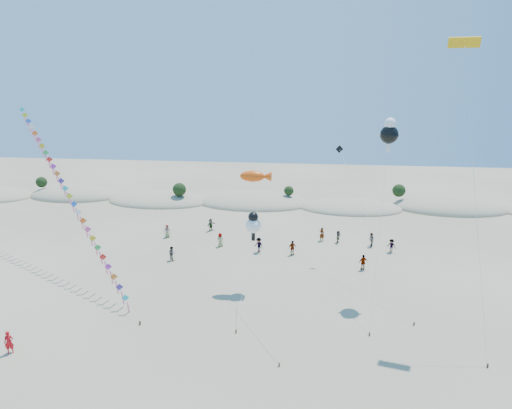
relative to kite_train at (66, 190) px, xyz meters
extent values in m
plane|color=#83775B|center=(16.84, -18.30, -8.83)|extent=(160.00, 160.00, 0.00)
ellipsoid|color=gray|center=(-15.16, 27.70, -8.83)|extent=(16.00, 8.80, 3.60)
ellipsoid|color=#1F3E16|center=(-15.16, 27.70, -7.84)|extent=(12.80, 5.76, 0.64)
ellipsoid|color=gray|center=(0.84, 26.30, -8.83)|extent=(17.60, 9.68, 3.00)
ellipsoid|color=#1F3E16|center=(0.84, 26.30, -8.00)|extent=(14.08, 6.34, 0.70)
ellipsoid|color=gray|center=(16.84, 27.00, -8.83)|extent=(19.00, 10.45, 3.40)
ellipsoid|color=#1F3E16|center=(16.84, 27.00, -7.89)|extent=(15.20, 6.84, 0.76)
ellipsoid|color=gray|center=(32.84, 25.60, -8.83)|extent=(16.40, 9.02, 2.80)
ellipsoid|color=#1F3E16|center=(32.84, 25.60, -8.06)|extent=(13.12, 5.90, 0.66)
ellipsoid|color=gray|center=(48.84, 27.40, -8.83)|extent=(18.00, 9.90, 3.80)
ellipsoid|color=#1F3E16|center=(48.84, 27.40, -7.78)|extent=(14.40, 6.48, 0.72)
sphere|color=black|center=(-21.16, 27.90, -6.47)|extent=(1.90, 1.90, 1.90)
sphere|color=black|center=(4.84, 25.10, -6.35)|extent=(2.20, 2.20, 2.20)
sphere|color=black|center=(22.84, 27.10, -6.59)|extent=(1.60, 1.60, 1.60)
sphere|color=black|center=(40.84, 28.50, -6.39)|extent=(2.10, 2.10, 2.10)
cube|color=#3F2D1E|center=(11.49, -10.63, -8.65)|extent=(0.12, 0.12, 0.35)
cylinder|color=silver|center=(0.87, -0.82, -0.58)|extent=(21.26, 19.65, 16.50)
cube|color=#1CC2D2|center=(9.57, -8.86, -7.34)|extent=(1.29, 0.50, 1.36)
cube|color=pink|center=(9.75, -8.81, -8.44)|extent=(0.19, 0.45, 1.55)
cube|color=#432490|center=(8.77, -8.12, -6.72)|extent=(1.29, 0.50, 1.36)
cube|color=pink|center=(8.95, -8.07, -7.82)|extent=(0.19, 0.45, 1.55)
cube|color=orange|center=(7.96, -7.38, -6.09)|extent=(1.29, 0.50, 1.36)
cube|color=pink|center=(8.14, -7.33, -7.19)|extent=(0.19, 0.45, 1.55)
cube|color=#B028BE|center=(7.16, -6.63, -5.47)|extent=(1.29, 0.50, 1.36)
cube|color=pink|center=(7.34, -6.58, -6.57)|extent=(0.19, 0.45, 1.55)
cube|color=red|center=(6.35, -5.89, -4.84)|extent=(1.29, 0.50, 1.36)
cube|color=pink|center=(6.53, -5.84, -5.94)|extent=(0.19, 0.45, 1.55)
cube|color=green|center=(5.55, -5.14, -4.22)|extent=(1.29, 0.50, 1.36)
cube|color=pink|center=(5.73, -5.09, -5.32)|extent=(0.19, 0.45, 1.55)
cube|color=gold|center=(4.74, -4.40, -3.59)|extent=(1.29, 0.50, 1.36)
cube|color=pink|center=(4.92, -4.35, -4.69)|extent=(0.19, 0.45, 1.55)
cube|color=#E64890|center=(3.94, -3.66, -2.97)|extent=(1.29, 0.50, 1.36)
cube|color=pink|center=(4.12, -3.61, -4.07)|extent=(0.19, 0.45, 1.55)
cube|color=#EF5A14|center=(3.13, -2.91, -2.34)|extent=(1.29, 0.50, 1.36)
cube|color=pink|center=(3.31, -2.86, -3.44)|extent=(0.19, 0.45, 1.55)
cube|color=white|center=(2.33, -2.17, -1.72)|extent=(1.29, 0.50, 1.36)
cube|color=pink|center=(2.51, -2.12, -2.82)|extent=(0.19, 0.45, 1.55)
cube|color=blue|center=(1.52, -1.42, -1.09)|extent=(1.29, 0.50, 1.36)
cube|color=pink|center=(1.70, -1.37, -2.19)|extent=(0.19, 0.45, 1.55)
cube|color=#BCD719|center=(0.71, -0.68, -0.47)|extent=(1.29, 0.50, 1.36)
cube|color=pink|center=(0.89, -0.63, -1.57)|extent=(0.19, 0.45, 1.55)
cube|color=#1CC2D2|center=(-0.09, 0.06, 0.16)|extent=(1.29, 0.50, 1.36)
cube|color=pink|center=(0.09, 0.11, -0.94)|extent=(0.19, 0.45, 1.55)
cube|color=#432490|center=(-0.90, 0.81, 0.78)|extent=(1.29, 0.50, 1.36)
cube|color=pink|center=(-0.72, 0.86, -0.32)|extent=(0.19, 0.45, 1.55)
cube|color=orange|center=(-1.70, 1.55, 1.41)|extent=(1.29, 0.50, 1.36)
cube|color=pink|center=(-1.52, 1.60, 0.31)|extent=(0.19, 0.45, 1.55)
cube|color=#B028BE|center=(-2.51, 2.30, 2.03)|extent=(1.29, 0.50, 1.36)
cube|color=pink|center=(-2.33, 2.35, 0.93)|extent=(0.19, 0.45, 1.55)
cube|color=red|center=(-3.31, 3.04, 2.66)|extent=(1.29, 0.50, 1.36)
cube|color=pink|center=(-3.13, 3.09, 1.56)|extent=(0.19, 0.45, 1.55)
cube|color=green|center=(-4.12, 3.78, 3.28)|extent=(1.29, 0.50, 1.36)
cube|color=pink|center=(-3.94, 3.83, 2.18)|extent=(0.19, 0.45, 1.55)
cube|color=gold|center=(-4.92, 4.53, 3.91)|extent=(1.29, 0.50, 1.36)
cube|color=pink|center=(-4.74, 4.58, 2.81)|extent=(0.19, 0.45, 1.55)
cube|color=#E64890|center=(-5.73, 5.27, 4.53)|extent=(1.29, 0.50, 1.36)
cube|color=pink|center=(-5.55, 5.32, 3.43)|extent=(0.19, 0.45, 1.55)
cube|color=#EF5A14|center=(-6.53, 6.02, 5.16)|extent=(1.29, 0.50, 1.36)
cube|color=pink|center=(-6.35, 6.07, 4.06)|extent=(0.19, 0.45, 1.55)
cube|color=white|center=(-7.34, 6.76, 5.78)|extent=(1.29, 0.50, 1.36)
cube|color=pink|center=(-7.16, 6.81, 4.68)|extent=(0.19, 0.45, 1.55)
cube|color=blue|center=(-8.14, 7.50, 6.41)|extent=(1.29, 0.50, 1.36)
cube|color=pink|center=(-7.96, 7.55, 5.31)|extent=(0.19, 0.45, 1.55)
cube|color=#BCD719|center=(-8.95, 8.25, 7.03)|extent=(1.29, 0.50, 1.36)
cube|color=pink|center=(-8.77, 8.30, 5.93)|extent=(0.19, 0.45, 1.55)
cube|color=#1CC2D2|center=(-9.75, 8.99, 7.66)|extent=(1.29, 0.50, 1.36)
cube|color=pink|center=(-9.57, 9.04, 6.56)|extent=(0.19, 0.45, 1.55)
cube|color=#3F2D1E|center=(23.66, -14.81, -8.68)|extent=(0.10, 0.10, 0.30)
cylinder|color=silver|center=(21.88, -8.00, -3.28)|extent=(3.58, 13.65, 11.12)
ellipsoid|color=#ED4A0C|center=(20.11, -1.19, 2.27)|extent=(2.45, 1.08, 1.08)
cone|color=#ED4A0C|center=(21.48, -1.19, 2.27)|extent=(0.98, 0.98, 0.98)
cube|color=#3F2D1E|center=(19.85, -10.93, -8.68)|extent=(0.10, 0.10, 0.30)
cylinder|color=silver|center=(20.10, -6.80, -5.55)|extent=(0.53, 8.27, 6.56)
sphere|color=white|center=(20.35, -2.67, -2.28)|extent=(1.48, 1.48, 1.48)
sphere|color=black|center=(20.35, -2.67, -1.40)|extent=(0.98, 0.98, 0.98)
cube|color=black|center=(20.35, -2.67, -3.42)|extent=(0.35, 0.18, 0.80)
cube|color=#3F2D1E|center=(30.81, -10.14, -8.68)|extent=(0.10, 0.10, 0.30)
cylinder|color=silver|center=(31.74, -5.73, -1.16)|extent=(1.89, 8.84, 15.34)
sphere|color=black|center=(32.67, -1.32, 6.50)|extent=(1.65, 1.65, 1.65)
sphere|color=white|center=(32.67, -1.32, 7.49)|extent=(1.07, 1.07, 1.07)
cube|color=white|center=(32.67, -1.32, 5.28)|extent=(0.35, 0.18, 0.80)
cube|color=white|center=(31.97, -1.32, 6.50)|extent=(0.60, 0.15, 0.25)
cube|color=white|center=(33.37, -1.32, 6.50)|extent=(0.60, 0.15, 0.25)
cube|color=#3F2D1E|center=(38.82, -13.28, -8.68)|extent=(0.10, 0.10, 0.30)
cylinder|color=silver|center=(37.78, -9.45, 2.61)|extent=(2.11, 7.70, 22.88)
cube|color=#E5A00C|center=(36.74, -5.61, 14.04)|extent=(2.30, 0.94, 0.81)
cube|color=black|center=(36.74, -5.59, 14.04)|extent=(2.22, 0.57, 0.19)
cube|color=#3F2D1E|center=(34.82, -8.16, -8.68)|extent=(0.10, 0.10, 0.30)
cylinder|color=silver|center=(31.90, -0.71, -2.52)|extent=(5.87, 14.91, 12.63)
cube|color=black|center=(28.98, 6.73, 3.79)|extent=(0.87, 0.26, 0.90)
imported|color=red|center=(3.01, -15.45, -7.91)|extent=(0.78, 0.65, 1.83)
imported|color=slate|center=(10.26, 2.76, -7.98)|extent=(1.04, 1.02, 1.70)
imported|color=slate|center=(15.03, 7.48, -7.95)|extent=(1.01, 0.98, 1.74)
imported|color=slate|center=(24.03, 5.82, -7.94)|extent=(1.12, 0.86, 1.78)
imported|color=slate|center=(19.99, 6.17, -7.90)|extent=(1.38, 1.17, 1.85)
imported|color=slate|center=(29.76, 10.45, -8.05)|extent=(0.74, 1.50, 1.55)
imported|color=slate|center=(27.70, 10.80, -7.93)|extent=(0.78, 0.68, 1.80)
imported|color=slate|center=(33.72, 9.47, -7.94)|extent=(0.78, 0.94, 1.77)
imported|color=slate|center=(7.47, 9.86, -7.98)|extent=(0.92, 0.69, 1.70)
imported|color=slate|center=(31.87, 2.53, -7.94)|extent=(1.12, 0.75, 1.77)
imported|color=slate|center=(35.90, 7.93, -7.99)|extent=(1.24, 1.06, 1.67)
imported|color=slate|center=(12.67, 12.98, -7.98)|extent=(1.24, 1.59, 1.68)
camera|label=1|loc=(24.85, -41.46, 11.58)|focal=30.00mm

